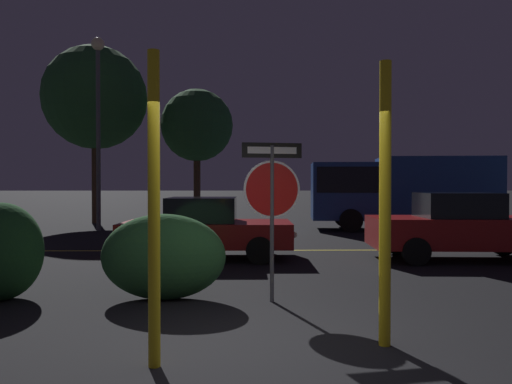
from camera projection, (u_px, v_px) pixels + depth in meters
The scene contains 13 objects.
ground_plane at pixel (271, 350), 5.18m from camera, with size 260.00×260.00×0.00m, color black.
road_center_stripe at pixel (257, 250), 13.00m from camera, with size 42.24×0.12×0.01m, color gold.
stop_sign at pixel (272, 190), 7.31m from camera, with size 0.89×0.18×2.34m.
yellow_pole_left at pixel (154, 209), 4.70m from camera, with size 0.11×0.11×2.99m, color yellow.
yellow_pole_right at pixel (385, 204), 5.32m from camera, with size 0.13×0.13×3.04m, color yellow.
hedge_bush_1 at pixel (1, 251), 7.41m from camera, with size 1.21×1.10×1.46m, color #1E4C23.
hedge_bush_2 at pixel (164, 257), 7.45m from camera, with size 1.86×0.87×1.28m, color #285B2D.
passing_car_2 at pixel (206, 228), 11.62m from camera, with size 3.99×2.03×1.42m.
passing_car_3 at pixel (461, 227), 11.34m from camera, with size 4.29×2.02×1.53m.
delivery_truck at pixel (398, 189), 18.88m from camera, with size 6.94×2.91×2.74m.
street_lamp at pixel (98, 102), 18.47m from camera, with size 0.48×0.48×7.17m.
tree_0 at pixel (95, 98), 22.06m from camera, with size 4.56×4.56×7.85m.
tree_1 at pixel (197, 126), 23.09m from camera, with size 3.34×3.34×6.13m.
Camera 1 is at (-0.24, -5.15, 1.73)m, focal length 35.00 mm.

